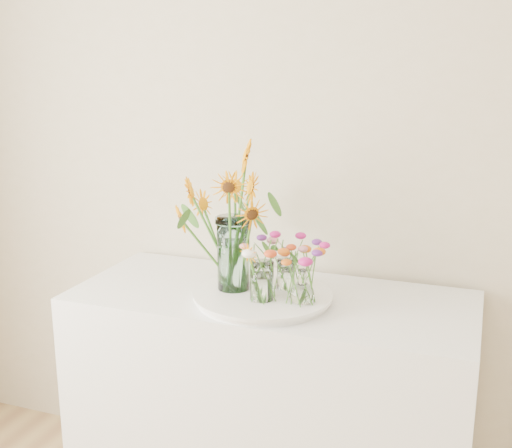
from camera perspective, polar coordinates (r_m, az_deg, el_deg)
name	(u,v)px	position (r m, az deg, el deg)	size (l,w,h in m)	color
counter	(271,410)	(2.45, 1.31, -16.21)	(1.40, 0.60, 0.90)	white
tray	(263,298)	(2.19, 0.61, -6.58)	(0.45, 0.45, 0.03)	white
mason_jar	(233,254)	(2.19, -2.02, -2.66)	(0.11, 0.11, 0.26)	#A9DDDC
sunflower_bouquet	(233,218)	(2.16, -2.05, 0.55)	(0.70, 0.70, 0.51)	orange
small_vase_a	(262,282)	(2.11, 0.52, -5.14)	(0.08, 0.08, 0.13)	white
wildflower_posy_a	(262,269)	(2.09, 0.52, -3.98)	(0.21, 0.21, 0.22)	#D55D12
small_vase_b	(302,287)	(2.09, 4.11, -5.59)	(0.08, 0.08, 0.12)	white
wildflower_posy_b	(302,274)	(2.08, 4.14, -4.42)	(0.23, 0.23, 0.21)	#D55D12
small_vase_c	(286,275)	(2.22, 2.67, -4.52)	(0.06, 0.06, 0.11)	white
wildflower_posy_c	(286,262)	(2.21, 2.69, -3.41)	(0.21, 0.21, 0.20)	#D55D12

